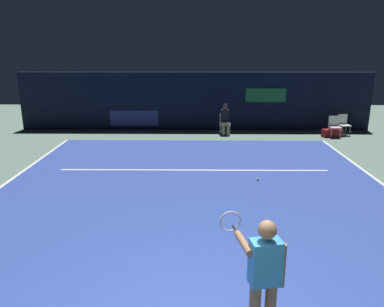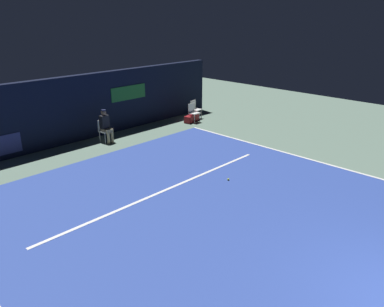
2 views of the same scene
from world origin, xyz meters
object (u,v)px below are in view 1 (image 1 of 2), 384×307
at_px(courtside_chair_far, 344,124).
at_px(equipment_bag, 332,133).
at_px(tennis_player, 263,277).
at_px(tennis_ball, 258,179).
at_px(courtside_chair_near, 334,125).
at_px(line_judge_on_chair, 225,119).

xyz_separation_m(courtside_chair_far, equipment_bag, (-0.57, -0.31, -0.34)).
bearing_deg(tennis_player, tennis_ball, 81.07).
bearing_deg(courtside_chair_far, tennis_player, -115.10).
bearing_deg(equipment_bag, courtside_chair_near, -86.23).
distance_m(line_judge_on_chair, equipment_bag, 4.57).
bearing_deg(courtside_chair_near, courtside_chair_far, 36.37).
bearing_deg(line_judge_on_chair, tennis_ball, -85.10).
bearing_deg(line_judge_on_chair, tennis_player, -92.15).
distance_m(tennis_player, equipment_bag, 12.56).
height_order(tennis_player, tennis_ball, tennis_player).
xyz_separation_m(line_judge_on_chair, tennis_ball, (0.50, -5.83, -0.64)).
relative_size(tennis_player, courtside_chair_near, 1.97).
relative_size(tennis_ball, equipment_bag, 0.08).
xyz_separation_m(tennis_player, equipment_bag, (4.97, 11.51, -0.83)).
relative_size(tennis_player, courtside_chair_far, 1.97).
distance_m(tennis_player, line_judge_on_chair, 11.86).
bearing_deg(courtside_chair_far, tennis_ball, -128.33).
relative_size(courtside_chair_near, equipment_bag, 1.05).
bearing_deg(tennis_ball, tennis_player, -98.93).
height_order(tennis_ball, equipment_bag, equipment_bag).
relative_size(courtside_chair_far, equipment_bag, 1.05).
distance_m(tennis_player, courtside_chair_far, 13.06).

